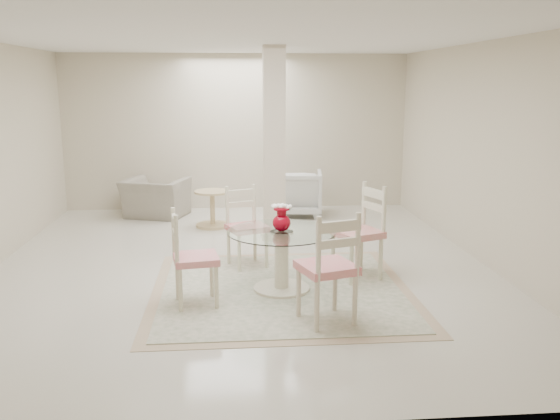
{
  "coord_description": "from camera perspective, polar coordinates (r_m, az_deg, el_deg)",
  "views": [
    {
      "loc": [
        -0.11,
        -6.98,
        2.2
      ],
      "look_at": [
        0.41,
        -0.73,
        0.85
      ],
      "focal_mm": 38.0,
      "sensor_mm": 36.0,
      "label": 1
    }
  ],
  "objects": [
    {
      "name": "dining_chair_north",
      "position": [
        7.19,
        -3.41,
        -1.0
      ],
      "size": [
        0.56,
        0.56,
        1.08
      ],
      "rotation": [
        0.0,
        0.0,
        0.36
      ],
      "color": "#F0EAC5",
      "rests_on": "ground"
    },
    {
      "name": "area_rug",
      "position": [
        6.46,
        0.15,
        -7.7
      ],
      "size": [
        2.78,
        2.78,
        0.02
      ],
      "color": "tan",
      "rests_on": "ground"
    },
    {
      "name": "column",
      "position": [
        8.35,
        -0.57,
        6.3
      ],
      "size": [
        0.3,
        0.3,
        2.7
      ],
      "primitive_type": "cube",
      "color": "beige",
      "rests_on": "ground"
    },
    {
      "name": "recliner_taupe",
      "position": [
        10.11,
        -11.87,
        1.16
      ],
      "size": [
        1.2,
        1.12,
        0.64
      ],
      "primitive_type": "imported",
      "rotation": [
        0.0,
        0.0,
        2.83
      ],
      "color": "gray",
      "rests_on": "ground"
    },
    {
      "name": "room_shell",
      "position": [
        6.99,
        -3.92,
        9.29
      ],
      "size": [
        6.02,
        7.02,
        2.71
      ],
      "color": "beige",
      "rests_on": "ground"
    },
    {
      "name": "ground",
      "position": [
        7.32,
        -3.71,
        -5.37
      ],
      "size": [
        7.0,
        7.0,
        0.0
      ],
      "primitive_type": "plane",
      "color": "beige",
      "rests_on": "ground"
    },
    {
      "name": "dining_chair_south",
      "position": [
        5.4,
        4.91,
        -4.84
      ],
      "size": [
        0.6,
        0.6,
        1.19
      ],
      "rotation": [
        0.0,
        0.0,
        3.46
      ],
      "color": "beige",
      "rests_on": "ground"
    },
    {
      "name": "dining_chair_east",
      "position": [
        6.77,
        7.99,
        -1.4
      ],
      "size": [
        0.62,
        0.62,
        1.19
      ],
      "rotation": [
        0.0,
        0.0,
        -1.2
      ],
      "color": "beige",
      "rests_on": "ground"
    },
    {
      "name": "dining_chair_west",
      "position": [
        5.94,
        -8.79,
        -3.95
      ],
      "size": [
        0.49,
        0.49,
        1.08
      ],
      "rotation": [
        0.0,
        0.0,
        1.73
      ],
      "color": "#EEE6C3",
      "rests_on": "ground"
    },
    {
      "name": "red_vase",
      "position": [
        6.23,
        0.15,
        -0.8
      ],
      "size": [
        0.22,
        0.19,
        0.29
      ],
      "color": "#A60518",
      "rests_on": "dining_table"
    },
    {
      "name": "dining_table",
      "position": [
        6.35,
        0.15,
        -4.9
      ],
      "size": [
        1.15,
        1.15,
        0.66
      ],
      "rotation": [
        0.0,
        0.0,
        0.37
      ],
      "color": "#EFEAC5",
      "rests_on": "ground"
    },
    {
      "name": "side_table",
      "position": [
        9.26,
        -6.51,
        -0.01
      ],
      "size": [
        0.55,
        0.55,
        0.57
      ],
      "color": "tan",
      "rests_on": "ground"
    },
    {
      "name": "armchair_white",
      "position": [
        10.01,
        1.64,
        1.68
      ],
      "size": [
        0.91,
        0.93,
        0.77
      ],
      "primitive_type": "imported",
      "rotation": [
        0.0,
        0.0,
        3.02
      ],
      "color": "silver",
      "rests_on": "ground"
    }
  ]
}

